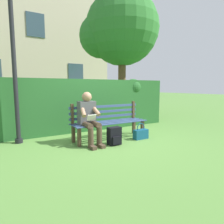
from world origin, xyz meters
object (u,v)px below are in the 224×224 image
at_px(person_seated, 89,117).
at_px(handbag, 141,134).
at_px(tree, 118,30).
at_px(lamp_post, 13,43).
at_px(backpack, 114,136).
at_px(park_bench, 108,121).

distance_m(person_seated, handbag, 1.37).
bearing_deg(tree, handbag, 65.70).
bearing_deg(handbag, lamp_post, -24.00).
relative_size(backpack, handbag, 0.99).
bearing_deg(tree, lamp_post, 28.56).
distance_m(tree, lamp_post, 4.92).
distance_m(backpack, lamp_post, 2.97).
xyz_separation_m(park_bench, handbag, (-0.65, 0.46, -0.32)).
bearing_deg(park_bench, lamp_post, -19.62).
height_order(tree, backpack, tree).
xyz_separation_m(tree, backpack, (2.35, 3.49, -3.38)).
bearing_deg(handbag, park_bench, -35.40).
bearing_deg(lamp_post, person_seated, 147.05).
distance_m(park_bench, lamp_post, 2.72).
xyz_separation_m(park_bench, tree, (-2.20, -2.95, 3.13)).
distance_m(park_bench, person_seated, 0.65).
relative_size(person_seated, lamp_post, 0.34).
distance_m(person_seated, tree, 5.14).
relative_size(person_seated, backpack, 2.94).
relative_size(park_bench, handbag, 4.77).
height_order(person_seated, handbag, person_seated).
bearing_deg(tree, person_seated, 48.30).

